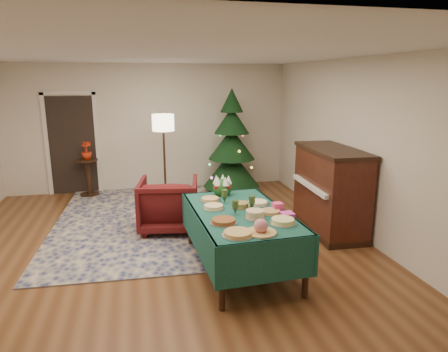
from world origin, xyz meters
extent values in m
plane|color=#593319|center=(0.00, 0.00, 0.00)|extent=(7.00, 7.00, 0.00)
plane|color=white|center=(0.00, 0.00, 2.70)|extent=(7.00, 7.00, 0.00)
plane|color=beige|center=(0.00, 3.50, 1.35)|extent=(6.00, 0.00, 6.00)
plane|color=beige|center=(0.00, -3.50, 1.35)|extent=(6.00, 0.00, 6.00)
plane|color=beige|center=(3.00, 0.00, 1.35)|extent=(0.00, 7.00, 7.00)
cube|color=black|center=(-1.60, 3.48, 1.02)|extent=(0.92, 0.02, 2.04)
cube|color=silver|center=(-2.10, 3.48, 1.05)|extent=(0.08, 0.04, 2.14)
cube|color=silver|center=(-1.10, 3.48, 1.05)|extent=(0.08, 0.04, 2.14)
cube|color=silver|center=(-1.60, 3.48, 2.10)|extent=(1.08, 0.04, 0.08)
cube|color=#151F50|center=(-0.10, 1.38, 0.01)|extent=(3.38, 4.33, 0.02)
cylinder|color=black|center=(0.48, -1.57, 0.38)|extent=(0.07, 0.07, 0.76)
cylinder|color=black|center=(0.40, 0.20, 0.38)|extent=(0.07, 0.07, 0.76)
cylinder|color=black|center=(1.44, -1.53, 0.38)|extent=(0.07, 0.07, 0.76)
cylinder|color=black|center=(1.36, 0.24, 0.38)|extent=(0.07, 0.07, 0.76)
cube|color=#12413A|center=(0.92, -0.67, 0.74)|extent=(1.21, 1.98, 0.04)
cube|color=#12413A|center=(0.88, 0.29, 0.52)|extent=(1.15, 0.08, 0.48)
cube|color=#12413A|center=(0.96, -1.62, 0.52)|extent=(1.15, 0.08, 0.48)
cube|color=#12413A|center=(1.47, -0.64, 0.52)|extent=(0.12, 1.97, 0.48)
cube|color=#12413A|center=(0.37, -0.69, 0.52)|extent=(0.12, 1.97, 0.48)
cylinder|color=silver|center=(0.69, -1.42, 0.77)|extent=(0.35, 0.35, 0.01)
cylinder|color=tan|center=(0.69, -1.42, 0.79)|extent=(0.30, 0.30, 0.04)
cylinder|color=silver|center=(0.94, -1.43, 0.77)|extent=(0.35, 0.35, 0.01)
sphere|color=#CC727A|center=(0.94, -1.43, 0.85)|extent=(0.15, 0.15, 0.15)
cylinder|color=silver|center=(1.28, -1.20, 0.77)|extent=(0.31, 0.31, 0.01)
cylinder|color=#D8D172|center=(1.28, -1.20, 0.80)|extent=(0.26, 0.26, 0.05)
cylinder|color=silver|center=(0.62, -1.03, 0.77)|extent=(0.32, 0.32, 0.01)
cylinder|color=brown|center=(0.62, -1.03, 0.80)|extent=(0.27, 0.27, 0.04)
cylinder|color=silver|center=(1.02, -0.96, 0.77)|extent=(0.26, 0.26, 0.01)
cylinder|color=tan|center=(1.02, -0.96, 0.82)|extent=(0.22, 0.22, 0.09)
cylinder|color=silver|center=(1.26, -0.82, 0.77)|extent=(0.28, 0.28, 0.01)
cylinder|color=#B2844C|center=(1.26, -0.82, 0.79)|extent=(0.24, 0.24, 0.03)
cylinder|color=silver|center=(0.61, -0.49, 0.77)|extent=(0.28, 0.28, 0.01)
cylinder|color=#D8BF7F|center=(0.61, -0.49, 0.80)|extent=(0.24, 0.24, 0.04)
cylinder|color=silver|center=(0.96, -0.53, 0.77)|extent=(0.24, 0.24, 0.01)
cylinder|color=maroon|center=(0.96, -0.53, 0.81)|extent=(0.20, 0.20, 0.06)
cylinder|color=silver|center=(1.22, -0.43, 0.77)|extent=(0.30, 0.30, 0.01)
cylinder|color=#F2EACC|center=(1.22, -0.43, 0.79)|extent=(0.26, 0.26, 0.03)
cylinder|color=silver|center=(0.63, -0.14, 0.77)|extent=(0.28, 0.28, 0.01)
cylinder|color=tan|center=(0.63, -0.14, 0.79)|extent=(0.24, 0.24, 0.03)
cone|color=#2D471E|center=(0.81, -0.27, 0.81)|extent=(0.07, 0.07, 0.09)
cylinder|color=#2D471E|center=(0.81, -0.27, 0.90)|extent=(0.08, 0.08, 0.09)
cone|color=#2D471E|center=(1.08, -0.63, 0.81)|extent=(0.07, 0.07, 0.09)
cylinder|color=#2D471E|center=(1.08, -0.63, 0.90)|extent=(0.08, 0.08, 0.09)
cone|color=#2D471E|center=(0.83, -0.76, 0.81)|extent=(0.07, 0.07, 0.09)
cylinder|color=#2D471E|center=(0.83, -0.76, 0.90)|extent=(0.08, 0.08, 0.09)
cube|color=#E840AC|center=(1.43, -0.95, 0.78)|extent=(0.16, 0.16, 0.04)
cube|color=#E53F77|center=(1.38, -0.74, 0.81)|extent=(0.13, 0.13, 0.10)
sphere|color=#1E4C1E|center=(0.85, 0.09, 0.87)|extent=(0.26, 0.26, 0.26)
cone|color=white|center=(0.95, 0.09, 0.99)|extent=(0.10, 0.10, 0.12)
cone|color=white|center=(0.88, 0.18, 0.99)|extent=(0.10, 0.10, 0.12)
cone|color=white|center=(0.78, 0.15, 0.99)|extent=(0.10, 0.10, 0.12)
cone|color=white|center=(0.78, 0.04, 0.99)|extent=(0.10, 0.10, 0.12)
cone|color=white|center=(0.88, 0.01, 0.99)|extent=(0.10, 0.10, 0.12)
sphere|color=#B20C0F|center=(0.95, 0.16, 0.91)|extent=(0.07, 0.07, 0.07)
sphere|color=#B20C0F|center=(0.79, 0.19, 0.91)|extent=(0.07, 0.07, 0.07)
sphere|color=#B20C0F|center=(0.76, 0.03, 0.91)|extent=(0.07, 0.07, 0.07)
sphere|color=#B20C0F|center=(0.92, 0.00, 0.91)|extent=(0.07, 0.07, 0.07)
imported|color=#4F1112|center=(0.15, 0.88, 0.47)|extent=(1.04, 0.99, 0.93)
cylinder|color=#A57F3F|center=(0.22, 2.43, 0.02)|extent=(0.29, 0.29, 0.03)
cylinder|color=black|center=(0.22, 2.43, 0.78)|extent=(0.04, 0.04, 1.57)
cylinder|color=#FFEABF|center=(0.22, 2.43, 1.57)|extent=(0.42, 0.42, 0.31)
cylinder|color=black|center=(-1.30, 3.20, 0.02)|extent=(0.39, 0.39, 0.04)
cylinder|color=black|center=(-1.30, 3.20, 0.38)|extent=(0.09, 0.09, 0.71)
cylinder|color=black|center=(-1.30, 3.20, 0.75)|extent=(0.43, 0.43, 0.03)
imported|color=#B9280D|center=(-1.30, 3.20, 0.87)|extent=(0.21, 0.37, 0.21)
cylinder|color=black|center=(1.68, 2.90, 0.09)|extent=(0.13, 0.13, 0.18)
cone|color=black|center=(1.68, 2.90, 0.49)|extent=(1.60, 1.60, 0.77)
cone|color=black|center=(1.68, 2.90, 1.04)|extent=(1.31, 1.31, 0.66)
cone|color=black|center=(1.68, 2.90, 1.53)|extent=(0.99, 0.99, 0.55)
cone|color=black|center=(1.68, 2.90, 1.95)|extent=(0.64, 0.64, 0.49)
cube|color=black|center=(2.66, 0.31, 0.04)|extent=(0.74, 1.56, 0.09)
cube|color=#34130D|center=(2.66, 0.31, 0.67)|extent=(0.71, 1.53, 1.25)
cube|color=black|center=(2.66, 0.31, 1.31)|extent=(0.76, 1.58, 0.05)
cube|color=white|center=(2.33, 0.32, 0.75)|extent=(0.19, 1.30, 0.06)
camera|label=1|loc=(-0.33, -5.25, 2.38)|focal=32.00mm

